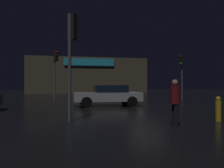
{
  "coord_description": "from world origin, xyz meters",
  "views": [
    {
      "loc": [
        -6.31,
        -16.17,
        1.44
      ],
      "look_at": [
        -1.13,
        5.83,
        1.49
      ],
      "focal_mm": 39.98,
      "sensor_mm": 36.0,
      "label": 1
    }
  ],
  "objects_px": {
    "car_near": "(108,95)",
    "fire_hydrant": "(218,109)",
    "store_building": "(86,76)",
    "traffic_signal_main": "(55,65)",
    "traffic_signal_cross_right": "(182,66)",
    "pedestrian": "(175,99)",
    "traffic_signal_opposite": "(71,43)"
  },
  "relations": [
    {
      "from": "store_building",
      "to": "fire_hydrant",
      "type": "bearing_deg",
      "value": -88.97
    },
    {
      "from": "store_building",
      "to": "pedestrian",
      "type": "bearing_deg",
      "value": -92.65
    },
    {
      "from": "pedestrian",
      "to": "traffic_signal_opposite",
      "type": "bearing_deg",
      "value": 146.64
    },
    {
      "from": "car_near",
      "to": "traffic_signal_cross_right",
      "type": "bearing_deg",
      "value": 33.25
    },
    {
      "from": "traffic_signal_main",
      "to": "car_near",
      "type": "height_order",
      "value": "traffic_signal_main"
    },
    {
      "from": "traffic_signal_opposite",
      "to": "car_near",
      "type": "relative_size",
      "value": 0.94
    },
    {
      "from": "store_building",
      "to": "traffic_signal_main",
      "type": "relative_size",
      "value": 4.44
    },
    {
      "from": "traffic_signal_main",
      "to": "fire_hydrant",
      "type": "relative_size",
      "value": 4.64
    },
    {
      "from": "traffic_signal_main",
      "to": "car_near",
      "type": "relative_size",
      "value": 1.01
    },
    {
      "from": "traffic_signal_main",
      "to": "fire_hydrant",
      "type": "distance_m",
      "value": 15.67
    },
    {
      "from": "store_building",
      "to": "traffic_signal_cross_right",
      "type": "height_order",
      "value": "store_building"
    },
    {
      "from": "traffic_signal_cross_right",
      "to": "pedestrian",
      "type": "xyz_separation_m",
      "value": [
        -7.98,
        -14.0,
        -2.26
      ]
    },
    {
      "from": "traffic_signal_opposite",
      "to": "car_near",
      "type": "height_order",
      "value": "traffic_signal_opposite"
    },
    {
      "from": "car_near",
      "to": "fire_hydrant",
      "type": "height_order",
      "value": "car_near"
    },
    {
      "from": "traffic_signal_opposite",
      "to": "pedestrian",
      "type": "distance_m",
      "value": 4.52
    },
    {
      "from": "traffic_signal_opposite",
      "to": "traffic_signal_cross_right",
      "type": "height_order",
      "value": "traffic_signal_cross_right"
    },
    {
      "from": "car_near",
      "to": "store_building",
      "type": "bearing_deg",
      "value": 85.55
    },
    {
      "from": "traffic_signal_main",
      "to": "car_near",
      "type": "distance_m",
      "value": 7.76
    },
    {
      "from": "store_building",
      "to": "fire_hydrant",
      "type": "relative_size",
      "value": 20.6
    },
    {
      "from": "store_building",
      "to": "car_near",
      "type": "relative_size",
      "value": 4.46
    },
    {
      "from": "traffic_signal_cross_right",
      "to": "fire_hydrant",
      "type": "height_order",
      "value": "traffic_signal_cross_right"
    },
    {
      "from": "traffic_signal_main",
      "to": "fire_hydrant",
      "type": "height_order",
      "value": "traffic_signal_main"
    },
    {
      "from": "traffic_signal_opposite",
      "to": "traffic_signal_cross_right",
      "type": "relative_size",
      "value": 0.98
    },
    {
      "from": "traffic_signal_main",
      "to": "traffic_signal_opposite",
      "type": "xyz_separation_m",
      "value": [
        0.51,
        -12.8,
        -0.14
      ]
    },
    {
      "from": "store_building",
      "to": "traffic_signal_cross_right",
      "type": "relative_size",
      "value": 4.68
    },
    {
      "from": "store_building",
      "to": "fire_hydrant",
      "type": "distance_m",
      "value": 35.23
    },
    {
      "from": "car_near",
      "to": "fire_hydrant",
      "type": "relative_size",
      "value": 4.61
    },
    {
      "from": "store_building",
      "to": "traffic_signal_opposite",
      "type": "distance_m",
      "value": 34.14
    },
    {
      "from": "traffic_signal_cross_right",
      "to": "traffic_signal_main",
      "type": "bearing_deg",
      "value": 175.17
    },
    {
      "from": "car_near",
      "to": "traffic_signal_main",
      "type": "bearing_deg",
      "value": 117.23
    },
    {
      "from": "traffic_signal_main",
      "to": "traffic_signal_cross_right",
      "type": "height_order",
      "value": "traffic_signal_main"
    },
    {
      "from": "pedestrian",
      "to": "store_building",
      "type": "bearing_deg",
      "value": 87.35
    }
  ]
}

